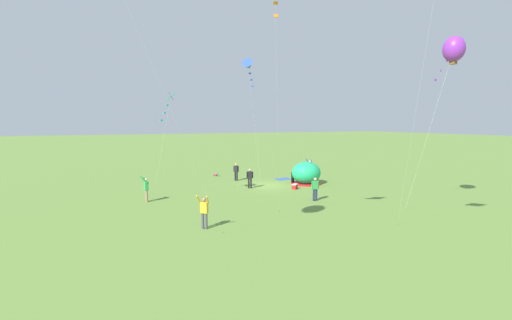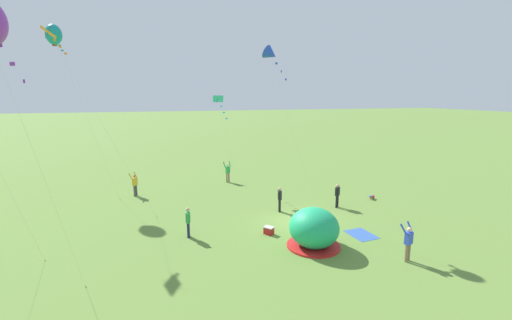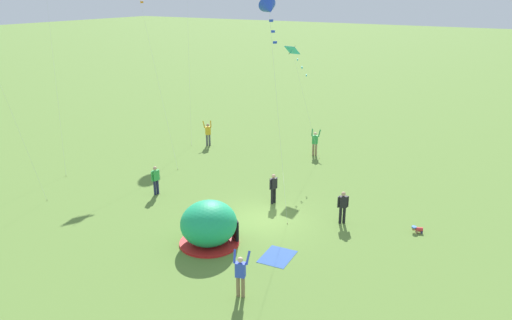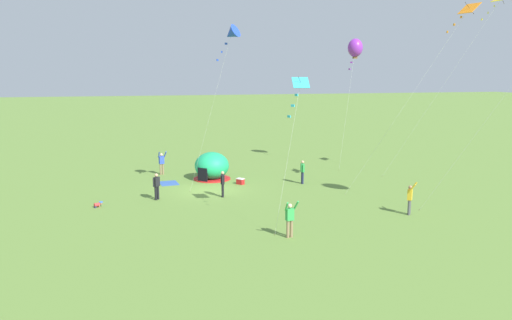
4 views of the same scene
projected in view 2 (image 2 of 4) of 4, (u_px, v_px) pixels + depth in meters
ground_plane at (301, 221)px, 21.68m from camera, size 300.00×300.00×0.00m
popup_tent at (314, 229)px, 17.89m from camera, size 2.81×2.81×2.10m
picnic_blanket at (361, 234)px, 19.59m from camera, size 1.82×1.46×0.01m
cooler_box at (269, 230)px, 19.64m from camera, size 0.64×0.61×0.44m
toddler_crawling at (372, 197)px, 26.20m from camera, size 0.40×0.55×0.32m
person_watching_sky at (228, 172)px, 31.11m from camera, size 0.54×0.68×1.89m
person_far_back at (135, 184)px, 26.86m from camera, size 0.71×0.69×1.89m
person_arms_raised at (408, 242)px, 16.30m from camera, size 0.59×0.70×1.89m
person_strolling at (188, 221)px, 19.09m from camera, size 0.58×0.29×1.72m
person_with_toddler at (337, 194)px, 24.14m from camera, size 0.43×0.47×1.72m
person_near_tent at (280, 198)px, 23.24m from camera, size 0.57×0.33×1.72m
kite_cyan at (220, 103)px, 28.10m from camera, size 1.64×2.19×7.84m
kite_blue at (271, 54)px, 21.63m from camera, size 2.98×3.22×10.98m
kite_teal at (54, 35)px, 27.97m from camera, size 6.64×5.28×13.54m
kite_orange at (52, 37)px, 21.78m from camera, size 4.14×6.51×12.18m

